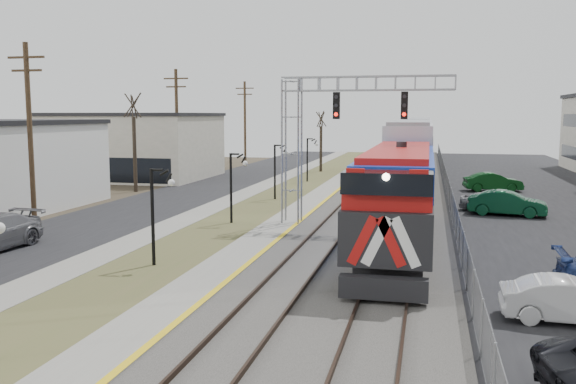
% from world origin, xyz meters
% --- Properties ---
extents(street_west, '(7.00, 120.00, 0.04)m').
position_xyz_m(street_west, '(-11.50, 35.00, 0.02)').
color(street_west, black).
rests_on(street_west, ground).
extents(sidewalk, '(2.00, 120.00, 0.08)m').
position_xyz_m(sidewalk, '(-7.00, 35.00, 0.04)').
color(sidewalk, gray).
rests_on(sidewalk, ground).
extents(grass_median, '(4.00, 120.00, 0.06)m').
position_xyz_m(grass_median, '(-4.00, 35.00, 0.03)').
color(grass_median, '#4E522B').
rests_on(grass_median, ground).
extents(platform, '(2.00, 120.00, 0.24)m').
position_xyz_m(platform, '(-1.00, 35.00, 0.12)').
color(platform, gray).
rests_on(platform, ground).
extents(ballast_bed, '(8.00, 120.00, 0.20)m').
position_xyz_m(ballast_bed, '(4.00, 35.00, 0.10)').
color(ballast_bed, '#595651').
rests_on(ballast_bed, ground).
extents(platform_edge, '(0.24, 120.00, 0.01)m').
position_xyz_m(platform_edge, '(-0.12, 35.00, 0.24)').
color(platform_edge, gold).
rests_on(platform_edge, platform).
extents(track_near, '(1.58, 120.00, 0.15)m').
position_xyz_m(track_near, '(2.00, 35.00, 0.28)').
color(track_near, '#2D2119').
rests_on(track_near, ballast_bed).
extents(track_far, '(1.58, 120.00, 0.15)m').
position_xyz_m(track_far, '(5.50, 35.00, 0.28)').
color(track_far, '#2D2119').
rests_on(track_far, ballast_bed).
extents(train, '(3.00, 85.85, 5.33)m').
position_xyz_m(train, '(5.50, 58.95, 2.92)').
color(train, '#1538B1').
rests_on(train, ground).
extents(signal_gantry, '(9.00, 1.07, 8.15)m').
position_xyz_m(signal_gantry, '(1.22, 27.99, 5.59)').
color(signal_gantry, gray).
rests_on(signal_gantry, ground).
extents(lampposts, '(0.14, 62.14, 4.00)m').
position_xyz_m(lampposts, '(-4.00, 18.29, 2.00)').
color(lampposts, black).
rests_on(lampposts, ground).
extents(utility_poles, '(0.28, 80.28, 10.00)m').
position_xyz_m(utility_poles, '(-14.50, 25.00, 5.00)').
color(utility_poles, '#4C3823').
rests_on(utility_poles, ground).
extents(fence, '(0.04, 120.00, 1.60)m').
position_xyz_m(fence, '(8.20, 35.00, 0.80)').
color(fence, gray).
rests_on(fence, ground).
extents(bare_trees, '(12.30, 42.30, 5.95)m').
position_xyz_m(bare_trees, '(-12.66, 38.91, 2.70)').
color(bare_trees, '#382D23').
rests_on(bare_trees, ground).
extents(car_lot_b, '(4.01, 1.47, 1.31)m').
position_xyz_m(car_lot_b, '(10.99, 14.44, 0.66)').
color(car_lot_b, silver).
rests_on(car_lot_b, ground).
extents(car_lot_e, '(4.02, 2.54, 1.27)m').
position_xyz_m(car_lot_e, '(10.68, 35.61, 0.64)').
color(car_lot_e, gray).
rests_on(car_lot_e, ground).
extents(car_lot_f, '(4.77, 2.31, 1.51)m').
position_xyz_m(car_lot_f, '(11.52, 34.28, 0.75)').
color(car_lot_f, '#0C4024').
rests_on(car_lot_f, ground).
extents(car_lot_g, '(4.70, 2.28, 1.49)m').
position_xyz_m(car_lot_g, '(11.85, 46.49, 0.74)').
color(car_lot_g, '#0D4518').
rests_on(car_lot_g, ground).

